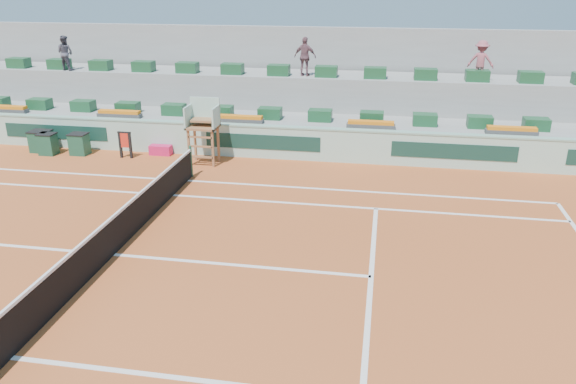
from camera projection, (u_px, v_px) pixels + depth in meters
name	position (u px, v px, depth m)	size (l,w,h in m)	color
ground	(114.00, 255.00, 14.06)	(90.00, 90.00, 0.00)	#A5491F
seating_tier_lower	(228.00, 126.00, 23.67)	(36.00, 4.00, 1.20)	#979795
seating_tier_upper	(237.00, 101.00, 24.88)	(36.00, 2.40, 2.60)	#979795
stadium_back_wall	(245.00, 75.00, 26.02)	(36.00, 0.40, 4.40)	#979795
player_bag	(161.00, 150.00, 21.79)	(0.84, 0.38, 0.38)	#D41B59
spectator_left	(65.00, 53.00, 24.52)	(0.73, 0.57, 1.50)	#474652
spectator_mid	(305.00, 57.00, 23.09)	(0.93, 0.39, 1.59)	#754E58
spectator_right	(481.00, 61.00, 22.14)	(1.01, 0.58, 1.56)	#9E4F5A
court_lines	(114.00, 255.00, 14.06)	(23.89, 11.09, 0.01)	white
tennis_net	(112.00, 236.00, 13.87)	(0.10, 11.97, 1.10)	black
advertising_hoarding	(213.00, 139.00, 21.63)	(36.00, 0.34, 1.26)	#A1CBBA
umpire_chair	(203.00, 122.00, 20.38)	(1.10, 0.90, 2.40)	brown
seat_row_lower	(221.00, 111.00, 22.54)	(32.90, 0.60, 0.44)	#194C29
seat_row_upper	(232.00, 69.00, 23.78)	(32.90, 0.60, 0.44)	#194C29
flower_planters	(179.00, 116.00, 22.08)	(26.80, 0.36, 0.28)	#454545
drink_cooler_a	(79.00, 144.00, 21.74)	(0.68, 0.59, 0.84)	#174530
drink_cooler_b	(48.00, 144.00, 21.74)	(0.64, 0.56, 0.84)	#174530
drink_cooler_c	(41.00, 141.00, 22.11)	(0.79, 0.68, 0.84)	#174530
towel_rack	(125.00, 143.00, 21.25)	(0.52, 0.09, 1.03)	black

